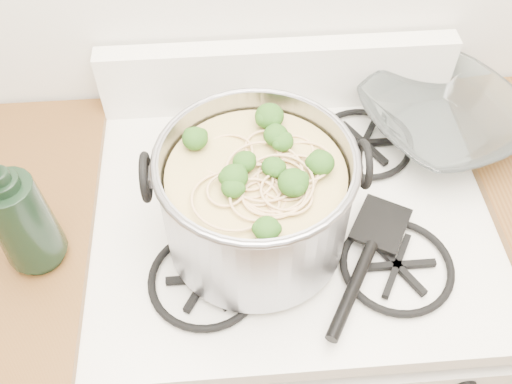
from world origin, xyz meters
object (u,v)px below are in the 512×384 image
gas_range (283,317)px  glass_bowl (440,127)px  stock_pot (256,200)px  bottle (17,210)px  spatula (381,222)px

gas_range → glass_bowl: (0.33, 0.16, 0.50)m
stock_pot → gas_range: bearing=42.4°
bottle → spatula: bearing=-9.8°
glass_bowl → bottle: 0.84m
stock_pot → bottle: bottle is taller
gas_range → glass_bowl: bearing=26.2°
gas_range → stock_pot: (-0.08, -0.07, 0.59)m
stock_pot → glass_bowl: stock_pot is taller
stock_pot → glass_bowl: 0.48m
glass_bowl → bottle: bearing=-163.0°
gas_range → spatula: size_ratio=2.98×
bottle → glass_bowl: bearing=5.9°
gas_range → bottle: size_ratio=3.41×
glass_bowl → bottle: size_ratio=0.47×
gas_range → glass_bowl: size_ratio=7.20×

